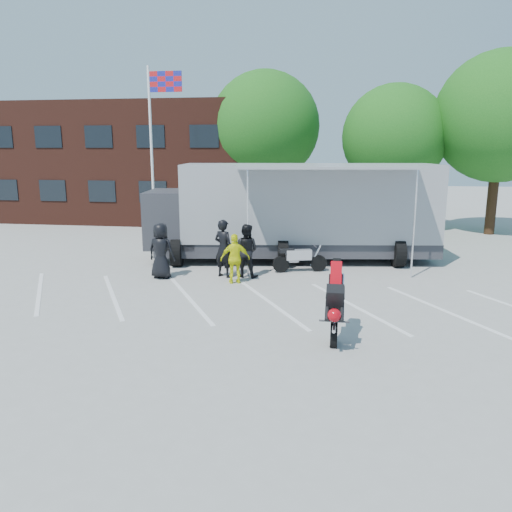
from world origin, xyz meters
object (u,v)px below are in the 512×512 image
(parked_motorcycle, at_px, (300,272))
(tree_right, at_px, (500,117))
(spectator_leather_b, at_px, (224,248))
(spectator_hivis, at_px, (235,259))
(tree_mid, at_px, (394,137))
(transporter_truck, at_px, (295,260))
(tree_left, at_px, (265,127))
(spectator_leather_c, at_px, (246,251))
(spectator_leather_a, at_px, (161,251))
(flagpole, at_px, (156,133))
(stunt_bike_rider, at_px, (334,335))

(parked_motorcycle, bearing_deg, tree_right, -59.27)
(spectator_leather_b, height_order, spectator_hivis, spectator_leather_b)
(tree_mid, xyz_separation_m, transporter_truck, (-4.51, -8.24, -4.94))
(transporter_truck, bearing_deg, tree_left, 97.28)
(transporter_truck, relative_size, spectator_leather_c, 6.43)
(tree_mid, distance_m, transporter_truck, 10.62)
(spectator_leather_a, distance_m, spectator_leather_b, 2.12)
(flagpole, bearing_deg, stunt_bike_rider, -53.84)
(stunt_bike_rider, xyz_separation_m, spectator_leather_b, (-3.77, 5.03, 1.00))
(flagpole, bearing_deg, tree_left, 54.72)
(parked_motorcycle, xyz_separation_m, spectator_hivis, (-2.00, -1.86, 0.82))
(parked_motorcycle, relative_size, spectator_leather_c, 1.09)
(flagpole, height_order, tree_left, tree_left)
(spectator_leather_a, bearing_deg, transporter_truck, -132.83)
(flagpole, xyz_separation_m, spectator_leather_a, (2.43, -6.76, -4.11))
(flagpole, distance_m, tree_mid, 12.31)
(stunt_bike_rider, distance_m, spectator_leather_c, 6.05)
(tree_mid, bearing_deg, parked_motorcycle, -112.42)
(tree_left, height_order, tree_right, tree_right)
(parked_motorcycle, bearing_deg, spectator_leather_c, 102.85)
(flagpole, bearing_deg, spectator_leather_b, -54.42)
(tree_mid, distance_m, stunt_bike_rider, 17.31)
(spectator_leather_b, bearing_deg, tree_right, -112.53)
(spectator_leather_b, relative_size, spectator_hivis, 1.22)
(transporter_truck, relative_size, spectator_leather_a, 6.26)
(stunt_bike_rider, bearing_deg, transporter_truck, 102.03)
(tree_right, bearing_deg, stunt_bike_rider, -116.76)
(tree_right, xyz_separation_m, parked_motorcycle, (-9.20, -9.68, -5.88))
(flagpole, relative_size, tree_right, 0.88)
(tree_mid, bearing_deg, flagpole, -156.03)
(spectator_leather_c, bearing_deg, tree_right, -125.09)
(tree_mid, xyz_separation_m, spectator_leather_b, (-6.75, -11.28, -3.95))
(tree_right, relative_size, transporter_truck, 0.77)
(spectator_leather_c, relative_size, spectator_hivis, 1.12)
(tree_mid, relative_size, tree_right, 0.84)
(flagpole, relative_size, tree_mid, 1.04)
(transporter_truck, distance_m, spectator_leather_a, 5.64)
(tree_left, height_order, tree_mid, tree_left)
(stunt_bike_rider, height_order, spectator_leather_b, spectator_leather_b)
(spectator_leather_b, bearing_deg, stunt_bike_rider, 151.78)
(transporter_truck, bearing_deg, tree_mid, 53.51)
(tree_left, distance_m, spectator_leather_c, 13.06)
(spectator_leather_a, distance_m, spectator_leather_c, 2.89)
(tree_left, xyz_separation_m, spectator_leather_b, (0.25, -12.28, -4.57))
(stunt_bike_rider, bearing_deg, spectator_leather_c, 121.62)
(transporter_truck, height_order, parked_motorcycle, transporter_truck)
(tree_left, height_order, spectator_leather_c, tree_left)
(tree_left, relative_size, tree_right, 0.95)
(tree_mid, height_order, parked_motorcycle, tree_mid)
(spectator_leather_b, bearing_deg, spectator_hivis, 150.76)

